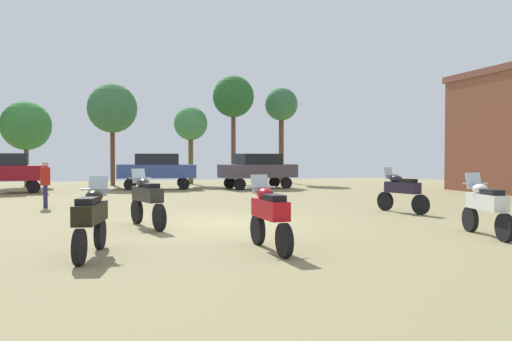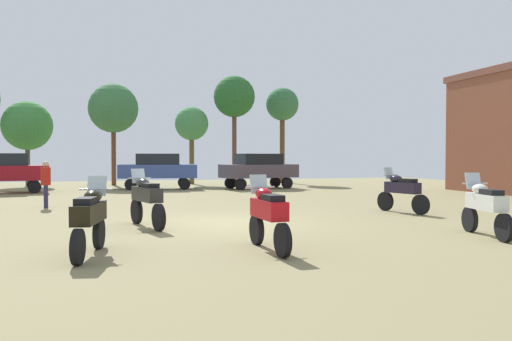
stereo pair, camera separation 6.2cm
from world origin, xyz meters
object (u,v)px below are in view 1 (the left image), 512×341
Objects in this scene: tree_2 at (26,126)px; tree_4 at (112,109)px; motorcycle_5 at (402,191)px; tree_1 at (191,125)px; tree_3 at (281,106)px; car_3 at (1,170)px; motorcycle_3 at (486,206)px; motorcycle_2 at (270,214)px; motorcycle_6 at (147,199)px; tree_7 at (233,98)px; person_2 at (45,181)px; motorcycle_4 at (91,217)px; car_1 at (157,168)px; car_4 at (258,168)px.

tree_4 reaches higher than tree_2.
tree_1 is at bearing 85.69° from motorcycle_5.
tree_2 is 0.79× the size of tree_3.
car_3 is 0.68× the size of tree_3.
tree_4 is (5.22, -1.06, 1.12)m from tree_2.
tree_2 is (-13.36, 24.98, 3.05)m from motorcycle_3.
motorcycle_6 is (-2.07, 4.04, 0.03)m from motorcycle_2.
tree_1 is (10.43, 5.92, 2.80)m from car_3.
motorcycle_2 is 25.26m from tree_7.
motorcycle_2 is 11.44m from person_2.
tree_4 is (0.52, 23.85, 4.16)m from motorcycle_4.
motorcycle_3 is at bearing -43.15° from motorcycle_6.
motorcycle_2 is 8.15m from motorcycle_5.
tree_1 reaches higher than car_1.
motorcycle_2 is at bearing -173.69° from car_1.
person_2 is (-1.89, 9.79, 0.26)m from motorcycle_4.
motorcycle_4 is at bearing 144.67° from car_4.
motorcycle_4 is 20.07m from car_4.
person_2 is at bearing 140.68° from motorcycle_5.
car_4 is (-1.06, 13.27, 0.45)m from motorcycle_5.
car_3 is at bearing 79.94° from car_4.
person_2 is 0.25× the size of tree_3.
motorcycle_6 is 0.31× the size of tree_7.
tree_7 is at bearing -171.94° from tree_3.
motorcycle_2 is at bearing -79.18° from motorcycle_6.
motorcycle_5 is 0.46× the size of car_3.
motorcycle_6 is at bearing 114.13° from motorcycle_2.
motorcycle_5 is 19.82m from tree_1.
car_1 is at bearing 98.67° from motorcycle_5.
motorcycle_5 is 8.38m from motorcycle_6.
tree_3 is 0.92× the size of tree_7.
person_2 is 0.31× the size of tree_2.
tree_4 reaches higher than car_4.
motorcycle_2 is 0.46× the size of car_3.
motorcycle_3 is at bearing 0.27° from motorcycle_2.
tree_7 is (5.07, 24.21, 5.11)m from motorcycle_2.
tree_4 reaches higher than car_3.
motorcycle_2 is at bearing -165.08° from motorcycle_3.
motorcycle_2 reaches higher than motorcycle_4.
motorcycle_2 is 24.72m from tree_1.
motorcycle_2 is 1.26× the size of person_2.
person_2 is (-3.16, 6.12, 0.23)m from motorcycle_6.
car_4 is at bearing -96.35° from car_1.
car_1 reaches higher than motorcycle_6.
motorcycle_2 is at bearing 24.11° from person_2.
tree_1 reaches higher than motorcycle_3.
tree_4 reaches higher than car_1.
tree_1 reaches higher than motorcycle_4.
motorcycle_2 reaches higher than motorcycle_3.
motorcycle_4 is 25.53m from tree_2.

